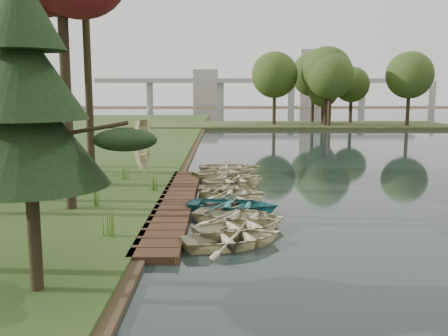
{
  "coord_description": "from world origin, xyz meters",
  "views": [
    {
      "loc": [
        0.51,
        -22.29,
        5.21
      ],
      "look_at": [
        0.59,
        0.48,
        1.67
      ],
      "focal_mm": 40.0,
      "sensor_mm": 36.0,
      "label": 1
    }
  ],
  "objects_px": {
    "boardwalk": "(176,202)",
    "rowboat_1": "(241,224)",
    "stored_rowboat": "(143,168)",
    "rowboat_2": "(239,214)",
    "rowboat_0": "(233,236)",
    "pine_tree": "(26,101)"
  },
  "relations": [
    {
      "from": "stored_rowboat",
      "to": "pine_tree",
      "type": "height_order",
      "value": "pine_tree"
    },
    {
      "from": "rowboat_0",
      "to": "stored_rowboat",
      "type": "bearing_deg",
      "value": 1.5
    },
    {
      "from": "rowboat_1",
      "to": "rowboat_2",
      "type": "relative_size",
      "value": 0.97
    },
    {
      "from": "stored_rowboat",
      "to": "pine_tree",
      "type": "distance_m",
      "value": 18.32
    },
    {
      "from": "boardwalk",
      "to": "rowboat_1",
      "type": "height_order",
      "value": "rowboat_1"
    },
    {
      "from": "rowboat_2",
      "to": "pine_tree",
      "type": "relative_size",
      "value": 0.48
    },
    {
      "from": "rowboat_0",
      "to": "rowboat_1",
      "type": "xyz_separation_m",
      "value": [
        0.3,
        1.44,
        0.01
      ]
    },
    {
      "from": "rowboat_1",
      "to": "rowboat_0",
      "type": "bearing_deg",
      "value": 143.43
    },
    {
      "from": "pine_tree",
      "to": "boardwalk",
      "type": "bearing_deg",
      "value": 76.48
    },
    {
      "from": "rowboat_2",
      "to": "stored_rowboat",
      "type": "distance_m",
      "value": 11.9
    },
    {
      "from": "boardwalk",
      "to": "stored_rowboat",
      "type": "relative_size",
      "value": 4.99
    },
    {
      "from": "rowboat_1",
      "to": "stored_rowboat",
      "type": "bearing_deg",
      "value": -0.62
    },
    {
      "from": "rowboat_2",
      "to": "stored_rowboat",
      "type": "height_order",
      "value": "stored_rowboat"
    },
    {
      "from": "rowboat_0",
      "to": "rowboat_1",
      "type": "distance_m",
      "value": 1.47
    },
    {
      "from": "stored_rowboat",
      "to": "rowboat_0",
      "type": "bearing_deg",
      "value": -140.73
    },
    {
      "from": "rowboat_1",
      "to": "pine_tree",
      "type": "distance_m",
      "value": 9.0
    },
    {
      "from": "rowboat_0",
      "to": "rowboat_2",
      "type": "height_order",
      "value": "rowboat_2"
    },
    {
      "from": "rowboat_0",
      "to": "stored_rowboat",
      "type": "xyz_separation_m",
      "value": [
        -5.14,
        13.55,
        0.22
      ]
    },
    {
      "from": "boardwalk",
      "to": "rowboat_1",
      "type": "relative_size",
      "value": 4.5
    },
    {
      "from": "rowboat_1",
      "to": "pine_tree",
      "type": "relative_size",
      "value": 0.46
    },
    {
      "from": "boardwalk",
      "to": "rowboat_2",
      "type": "height_order",
      "value": "rowboat_2"
    },
    {
      "from": "stored_rowboat",
      "to": "rowboat_1",
      "type": "bearing_deg",
      "value": -137.31
    }
  ]
}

